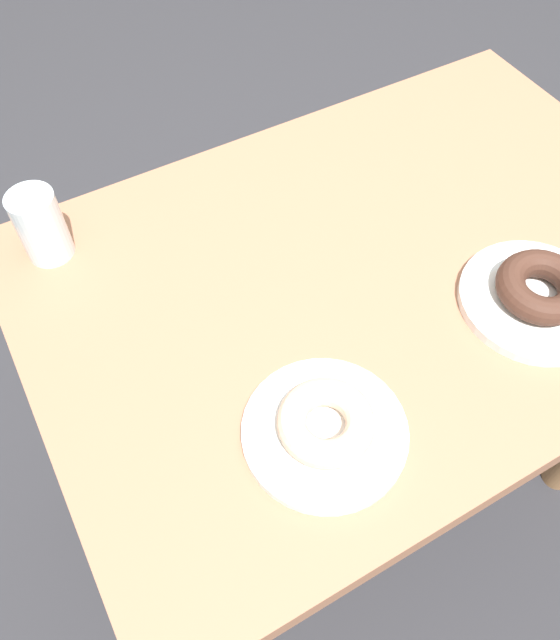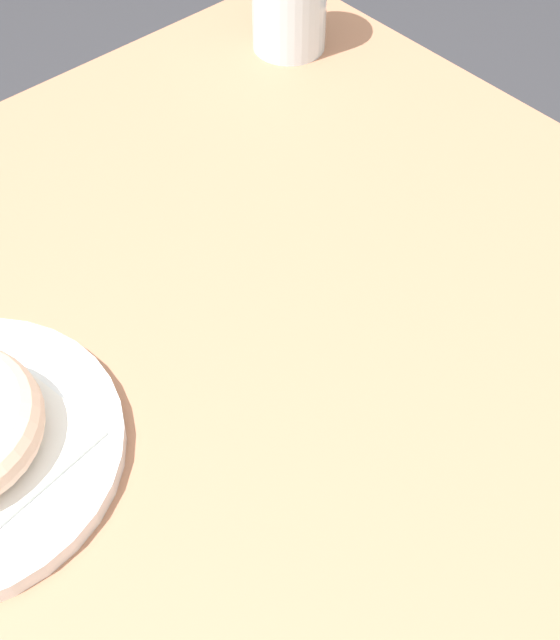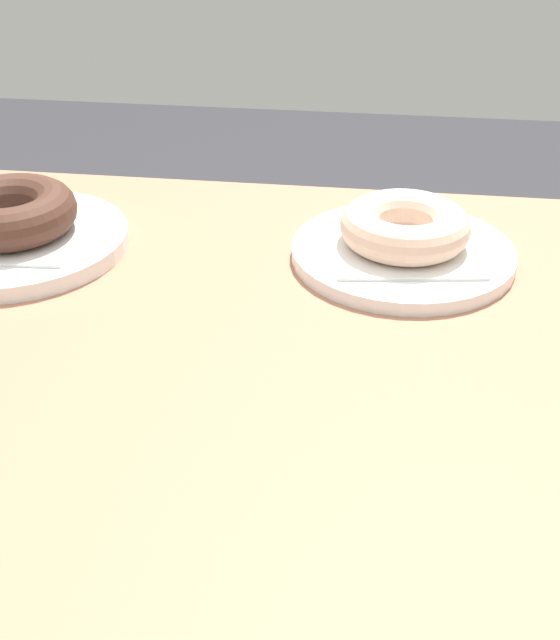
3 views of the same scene
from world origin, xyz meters
The scene contains 1 object.
table centered at (0.00, 0.00, 0.62)m, with size 1.02×0.71×0.74m.
Camera 2 is at (-0.14, 0.24, 1.21)m, focal length 49.92 mm.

